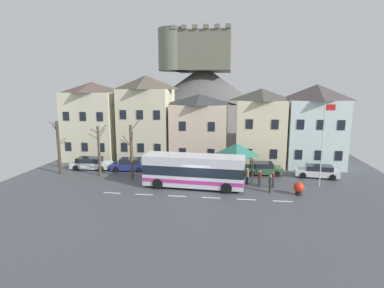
{
  "coord_description": "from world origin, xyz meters",
  "views": [
    {
      "loc": [
        3.35,
        -26.33,
        9.18
      ],
      "look_at": [
        -0.99,
        4.42,
        3.66
      ],
      "focal_mm": 28.43,
      "sensor_mm": 36.0,
      "label": 1
    }
  ],
  "objects_px": {
    "parked_car_02": "(317,171)",
    "pedestrian_03": "(270,183)",
    "bare_tree_00": "(131,151)",
    "townhouse_02": "(199,129)",
    "harbour_buoy": "(299,188)",
    "bare_tree_02": "(59,147)",
    "parked_car_03": "(91,163)",
    "pedestrian_00": "(260,178)",
    "transit_bus": "(194,171)",
    "pedestrian_02": "(247,175)",
    "parked_car_00": "(263,169)",
    "parked_car_01": "(130,165)",
    "public_bench": "(245,168)",
    "townhouse_01": "(147,119)",
    "flagpole": "(324,140)",
    "townhouse_00": "(94,121)",
    "townhouse_03": "(260,127)",
    "pedestrian_01": "(273,178)",
    "townhouse_04": "(315,126)",
    "bus_shelter": "(236,150)",
    "hilltop_castle": "(203,100)",
    "bare_tree_01": "(99,150)"
  },
  "relations": [
    {
      "from": "parked_car_03",
      "to": "pedestrian_01",
      "type": "distance_m",
      "value": 20.81
    },
    {
      "from": "pedestrian_02",
      "to": "flagpole",
      "type": "relative_size",
      "value": 0.2
    },
    {
      "from": "hilltop_castle",
      "to": "parked_car_01",
      "type": "bearing_deg",
      "value": -102.25
    },
    {
      "from": "townhouse_01",
      "to": "transit_bus",
      "type": "bearing_deg",
      "value": -53.92
    },
    {
      "from": "parked_car_01",
      "to": "bare_tree_00",
      "type": "distance_m",
      "value": 4.08
    },
    {
      "from": "flagpole",
      "to": "bare_tree_02",
      "type": "xyz_separation_m",
      "value": [
        -27.46,
        0.88,
        -1.53
      ]
    },
    {
      "from": "parked_car_00",
      "to": "pedestrian_01",
      "type": "xyz_separation_m",
      "value": [
        0.58,
        -4.57,
        0.24
      ]
    },
    {
      "from": "pedestrian_00",
      "to": "townhouse_02",
      "type": "bearing_deg",
      "value": 127.19
    },
    {
      "from": "pedestrian_02",
      "to": "bare_tree_00",
      "type": "distance_m",
      "value": 12.07
    },
    {
      "from": "townhouse_02",
      "to": "parked_car_03",
      "type": "height_order",
      "value": "townhouse_02"
    },
    {
      "from": "parked_car_02",
      "to": "pedestrian_03",
      "type": "height_order",
      "value": "pedestrian_03"
    },
    {
      "from": "hilltop_castle",
      "to": "bare_tree_00",
      "type": "distance_m",
      "value": 29.86
    },
    {
      "from": "pedestrian_00",
      "to": "flagpole",
      "type": "xyz_separation_m",
      "value": [
        5.8,
        0.86,
        3.7
      ]
    },
    {
      "from": "pedestrian_01",
      "to": "bare_tree_01",
      "type": "height_order",
      "value": "bare_tree_01"
    },
    {
      "from": "pedestrian_01",
      "to": "public_bench",
      "type": "relative_size",
      "value": 0.9
    },
    {
      "from": "parked_car_02",
      "to": "pedestrian_02",
      "type": "bearing_deg",
      "value": 30.69
    },
    {
      "from": "townhouse_00",
      "to": "pedestrian_02",
      "type": "distance_m",
      "value": 22.17
    },
    {
      "from": "bare_tree_00",
      "to": "parked_car_02",
      "type": "bearing_deg",
      "value": 9.59
    },
    {
      "from": "pedestrian_00",
      "to": "bare_tree_01",
      "type": "xyz_separation_m",
      "value": [
        -16.86,
        1.47,
        2.0
      ]
    },
    {
      "from": "harbour_buoy",
      "to": "bare_tree_02",
      "type": "relative_size",
      "value": 0.2
    },
    {
      "from": "townhouse_04",
      "to": "pedestrian_01",
      "type": "bearing_deg",
      "value": -121.91
    },
    {
      "from": "bus_shelter",
      "to": "pedestrian_01",
      "type": "distance_m",
      "value": 5.09
    },
    {
      "from": "pedestrian_02",
      "to": "public_bench",
      "type": "distance_m",
      "value": 4.34
    },
    {
      "from": "townhouse_03",
      "to": "bare_tree_02",
      "type": "bearing_deg",
      "value": -161.62
    },
    {
      "from": "townhouse_01",
      "to": "pedestrian_00",
      "type": "relative_size",
      "value": 6.85
    },
    {
      "from": "parked_car_03",
      "to": "harbour_buoy",
      "type": "distance_m",
      "value": 23.19
    },
    {
      "from": "townhouse_01",
      "to": "bare_tree_02",
      "type": "xyz_separation_m",
      "value": [
        -7.82,
        -7.68,
        -2.49
      ]
    },
    {
      "from": "transit_bus",
      "to": "public_bench",
      "type": "distance_m",
      "value": 8.04
    },
    {
      "from": "parked_car_03",
      "to": "public_bench",
      "type": "relative_size",
      "value": 2.74
    },
    {
      "from": "townhouse_00",
      "to": "transit_bus",
      "type": "bearing_deg",
      "value": -34.99
    },
    {
      "from": "pedestrian_00",
      "to": "transit_bus",
      "type": "bearing_deg",
      "value": -170.78
    },
    {
      "from": "parked_car_02",
      "to": "harbour_buoy",
      "type": "relative_size",
      "value": 3.85
    },
    {
      "from": "townhouse_01",
      "to": "transit_bus",
      "type": "height_order",
      "value": "townhouse_01"
    },
    {
      "from": "townhouse_04",
      "to": "bus_shelter",
      "type": "distance_m",
      "value": 11.31
    },
    {
      "from": "pedestrian_03",
      "to": "bare_tree_01",
      "type": "distance_m",
      "value": 18.05
    },
    {
      "from": "townhouse_00",
      "to": "pedestrian_02",
      "type": "relative_size",
      "value": 6.4
    },
    {
      "from": "townhouse_02",
      "to": "bare_tree_00",
      "type": "height_order",
      "value": "townhouse_02"
    },
    {
      "from": "pedestrian_03",
      "to": "bare_tree_02",
      "type": "bearing_deg",
      "value": 171.66
    },
    {
      "from": "pedestrian_02",
      "to": "pedestrian_00",
      "type": "bearing_deg",
      "value": -35.51
    },
    {
      "from": "parked_car_02",
      "to": "parked_car_00",
      "type": "bearing_deg",
      "value": 3.31
    },
    {
      "from": "pedestrian_02",
      "to": "pedestrian_03",
      "type": "relative_size",
      "value": 0.99
    },
    {
      "from": "harbour_buoy",
      "to": "bare_tree_01",
      "type": "height_order",
      "value": "bare_tree_01"
    },
    {
      "from": "bus_shelter",
      "to": "flagpole",
      "type": "relative_size",
      "value": 0.46
    },
    {
      "from": "townhouse_00",
      "to": "harbour_buoy",
      "type": "height_order",
      "value": "townhouse_00"
    },
    {
      "from": "bare_tree_02",
      "to": "parked_car_00",
      "type": "bearing_deg",
      "value": 7.04
    },
    {
      "from": "hilltop_castle",
      "to": "townhouse_02",
      "type": "bearing_deg",
      "value": -85.14
    },
    {
      "from": "townhouse_00",
      "to": "parked_car_00",
      "type": "distance_m",
      "value": 22.78
    },
    {
      "from": "townhouse_02",
      "to": "harbour_buoy",
      "type": "xyz_separation_m",
      "value": [
        10.16,
        -11.04,
        -3.68
      ]
    },
    {
      "from": "public_bench",
      "to": "flagpole",
      "type": "relative_size",
      "value": 0.21
    },
    {
      "from": "parked_car_02",
      "to": "townhouse_01",
      "type": "bearing_deg",
      "value": -7.9
    }
  ]
}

